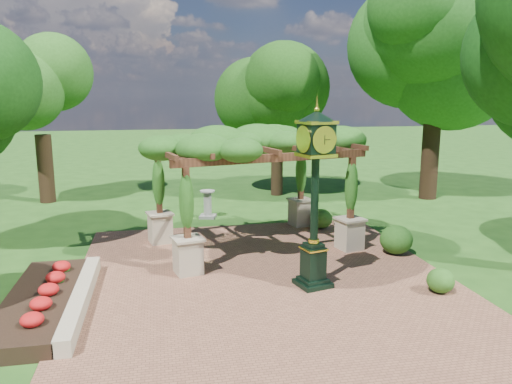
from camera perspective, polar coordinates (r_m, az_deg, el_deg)
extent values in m
plane|color=#1E4714|center=(12.47, 2.26, -12.20)|extent=(120.00, 120.00, 0.00)
cube|color=brown|center=(13.36, 1.26, -10.46)|extent=(10.00, 12.00, 0.04)
cube|color=#C6B793|center=(12.71, -19.37, -11.41)|extent=(0.35, 5.00, 0.40)
cube|color=red|center=(12.88, -23.40, -11.50)|extent=(1.50, 5.00, 0.36)
cube|color=black|center=(13.26, 6.50, -10.32)|extent=(0.98, 0.98, 0.12)
cube|color=black|center=(13.08, 6.56, -8.10)|extent=(0.61, 0.61, 0.90)
cube|color=gold|center=(12.95, 6.60, -6.42)|extent=(0.69, 0.69, 0.04)
cylinder|color=black|center=(12.62, 6.73, -0.76)|extent=(0.25, 0.25, 2.31)
cube|color=black|center=(12.40, 6.89, 6.08)|extent=(0.86, 0.86, 0.70)
cylinder|color=beige|center=(12.09, 7.81, 5.93)|extent=(0.59, 0.18, 0.60)
cone|color=black|center=(12.36, 6.95, 8.63)|extent=(1.10, 1.10, 0.25)
sphere|color=gold|center=(12.35, 6.97, 9.33)|extent=(0.14, 0.14, 0.14)
cube|color=tan|center=(14.04, -7.78, -7.29)|extent=(0.84, 0.84, 0.96)
cube|color=#4E2C1B|center=(13.64, -7.95, -1.19)|extent=(0.21, 0.21, 1.98)
cube|color=tan|center=(16.30, 10.65, -4.76)|extent=(0.84, 0.84, 0.96)
cube|color=#4E2C1B|center=(15.95, 10.84, 0.52)|extent=(0.21, 0.21, 1.98)
cube|color=tan|center=(17.02, -10.89, -4.08)|extent=(0.84, 0.84, 0.96)
cube|color=#4E2C1B|center=(16.69, -11.08, 0.98)|extent=(0.21, 0.21, 1.98)
cube|color=tan|center=(18.93, 5.09, -2.37)|extent=(0.84, 0.84, 0.96)
cube|color=#4E2C1B|center=(18.63, 5.17, 2.20)|extent=(0.21, 0.21, 1.98)
cube|color=#4E2C1B|center=(14.42, 2.22, 3.93)|extent=(6.09, 1.57, 0.24)
cube|color=#4E2C1B|center=(17.34, -2.54, 5.15)|extent=(6.09, 1.57, 0.24)
ellipsoid|color=#225217|center=(15.83, -0.38, 5.64)|extent=(6.93, 5.18, 1.07)
cube|color=gray|center=(20.33, -5.52, -2.78)|extent=(0.77, 0.77, 0.11)
cylinder|color=gray|center=(20.21, -5.55, -1.38)|extent=(0.39, 0.39, 1.02)
cylinder|color=gray|center=(20.10, -5.58, 0.10)|extent=(0.73, 0.73, 0.06)
ellipsoid|color=#285919|center=(13.49, 20.35, -9.47)|extent=(0.91, 0.91, 0.62)
ellipsoid|color=#224E16|center=(16.15, 15.73, -5.25)|extent=(1.11, 1.11, 0.90)
ellipsoid|color=#2C5819|center=(18.60, 7.46, -3.04)|extent=(1.04, 1.04, 0.73)
cylinder|color=#332013|center=(24.85, -22.92, 2.47)|extent=(0.70, 0.70, 3.12)
ellipsoid|color=#255418|center=(24.62, -23.64, 11.75)|extent=(3.82, 3.82, 4.92)
cylinder|color=#2F2013|center=(24.61, 2.41, 2.62)|extent=(0.58, 0.58, 2.57)
ellipsoid|color=#194010|center=(24.34, 2.47, 10.35)|extent=(4.02, 4.02, 4.05)
cylinder|color=black|center=(25.03, 19.28, 3.95)|extent=(0.81, 0.81, 4.12)
ellipsoid|color=#215618|center=(24.99, 20.09, 16.12)|extent=(5.83, 5.83, 6.51)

